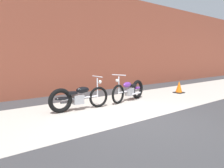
% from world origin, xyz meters
% --- Properties ---
extents(ground_plane, '(80.00, 80.00, 0.00)m').
position_xyz_m(ground_plane, '(0.00, 0.00, 0.00)').
color(ground_plane, '#38383A').
extents(sidewalk_slab, '(36.00, 3.50, 0.01)m').
position_xyz_m(sidewalk_slab, '(0.00, 1.75, 0.00)').
color(sidewalk_slab, '#B2ADA3').
rests_on(sidewalk_slab, ground).
extents(brick_building_wall, '(36.00, 0.50, 4.70)m').
position_xyz_m(brick_building_wall, '(0.00, 5.20, 2.35)').
color(brick_building_wall, brown).
rests_on(brick_building_wall, ground).
extents(motorcycle_black, '(2.01, 0.58, 1.03)m').
position_xyz_m(motorcycle_black, '(-0.82, 2.05, 0.40)').
color(motorcycle_black, black).
rests_on(motorcycle_black, ground).
extents(motorcycle_purple, '(1.98, 0.70, 1.03)m').
position_xyz_m(motorcycle_purple, '(1.62, 2.15, 0.40)').
color(motorcycle_purple, black).
rests_on(motorcycle_purple, ground).
extents(traffic_cone, '(0.40, 0.40, 0.55)m').
position_xyz_m(traffic_cone, '(4.53, 1.97, 0.25)').
color(traffic_cone, orange).
rests_on(traffic_cone, ground).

